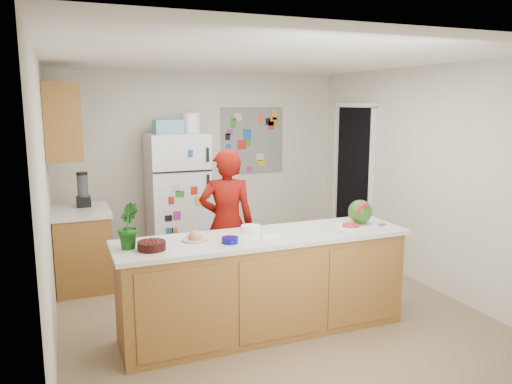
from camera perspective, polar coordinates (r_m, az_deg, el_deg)
name	(u,v)px	position (r m, az deg, el deg)	size (l,w,h in m)	color
floor	(264,308)	(5.31, 0.88, -13.14)	(4.00, 4.50, 0.02)	brown
wall_back	(202,163)	(7.07, -6.17, 3.27)	(4.00, 0.02, 2.50)	beige
wall_left	(45,204)	(4.58, -22.97, -1.26)	(0.02, 4.50, 2.50)	beige
wall_right	(426,178)	(6.01, 18.90, 1.56)	(0.02, 4.50, 2.50)	beige
ceiling	(264,58)	(4.90, 0.97, 15.05)	(4.00, 4.50, 0.02)	white
doorway	(354,180)	(7.18, 11.13, 1.39)	(0.03, 0.85, 2.04)	black
peninsula_base	(265,286)	(4.65, 1.00, -10.68)	(2.60, 0.62, 0.88)	brown
peninsula_top	(265,237)	(4.50, 1.01, -5.20)	(2.68, 0.70, 0.04)	silver
side_counter_base	(83,250)	(6.09, -19.21, -6.26)	(0.60, 0.80, 0.86)	brown
side_counter_top	(80,212)	(5.98, -19.46, -2.12)	(0.64, 0.84, 0.04)	silver
upper_cabinets	(62,121)	(5.80, -21.33, 7.58)	(0.35, 1.00, 0.80)	brown
refrigerator	(178,198)	(6.66, -8.95, -0.71)	(0.75, 0.70, 1.70)	silver
fridge_top_bin	(168,127)	(6.53, -10.04, 7.36)	(0.35, 0.28, 0.18)	#5999B2
photo_collage	(252,141)	(7.26, -0.43, 5.89)	(0.95, 0.01, 0.95)	slate
person	(227,224)	(5.39, -3.36, -3.62)	(0.59, 0.39, 1.62)	#6A0C06
blender_appliance	(83,191)	(6.11, -19.18, 0.16)	(0.12, 0.12, 0.38)	black
cutting_board	(356,225)	(4.94, 11.31, -3.71)	(0.36, 0.27, 0.01)	white
watermelon	(360,212)	(4.96, 11.81, -2.22)	(0.23, 0.23, 0.23)	#15510E
watermelon_slice	(350,225)	(4.84, 10.74, -3.75)	(0.15, 0.15, 0.02)	#E42955
cherry_bowl	(152,246)	(4.14, -11.83, -6.02)	(0.23, 0.23, 0.07)	black
white_bowl	(251,229)	(4.60, -0.59, -4.23)	(0.18, 0.18, 0.06)	silver
cobalt_bowl	(230,240)	(4.26, -3.00, -5.50)	(0.14, 0.14, 0.05)	#08055E
plate	(195,240)	(4.36, -6.99, -5.41)	(0.23, 0.23, 0.02)	tan
paper_towel	(271,237)	(4.42, 1.75, -5.11)	(0.16, 0.14, 0.02)	silver
keys	(382,225)	(5.00, 14.23, -3.65)	(0.09, 0.04, 0.01)	gray
potted_plant	(127,226)	(4.20, -14.49, -3.78)	(0.20, 0.16, 0.37)	#0D400B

